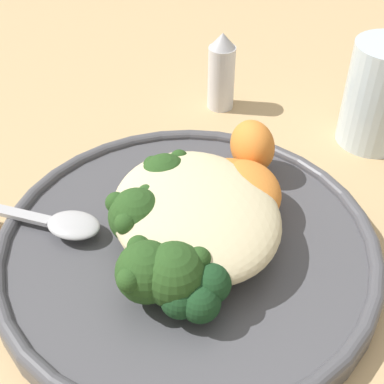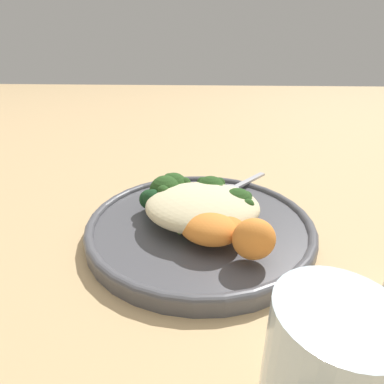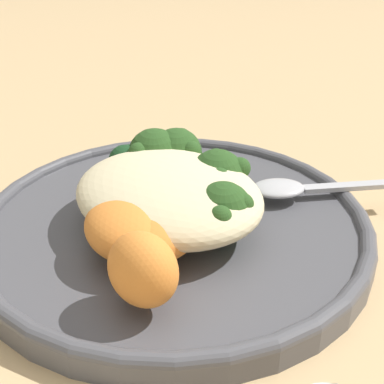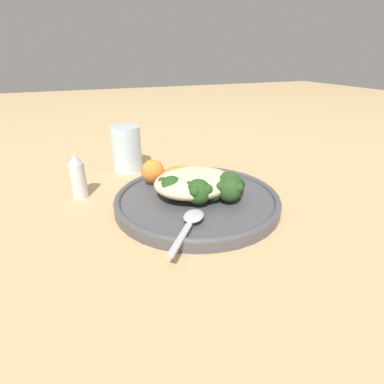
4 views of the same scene
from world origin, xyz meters
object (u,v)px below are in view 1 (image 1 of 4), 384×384
Objects in this scene: sweet_potato_chunk_0 at (252,146)px; water_glass at (380,95)px; sweet_potato_chunk_2 at (223,186)px; salt_shaker at (221,72)px; broccoli_stalk_2 at (149,218)px; broccoli_stalk_4 at (155,268)px; broccoli_stalk_3 at (172,245)px; broccoli_stalk_1 at (176,205)px; quinoa_mound at (196,212)px; plate at (184,247)px; kale_tuft at (194,287)px; broccoli_stalk_5 at (179,271)px; broccoli_stalk_0 at (179,184)px; sweet_potato_chunk_1 at (247,194)px; spoon at (59,222)px.

sweet_potato_chunk_0 is 0.15m from water_glass.
salt_shaker reaches higher than sweet_potato_chunk_2.
broccoli_stalk_2 and broccoli_stalk_4 have the same top height.
sweet_potato_chunk_2 is 0.19m from water_glass.
sweet_potato_chunk_0 is (-0.07, 0.10, 0.01)m from broccoli_stalk_3.
salt_shaker is (-0.18, 0.14, -0.00)m from broccoli_stalk_2.
broccoli_stalk_4 is 1.05× the size of water_glass.
sweet_potato_chunk_2 is 0.18m from salt_shaker.
broccoli_stalk_3 is at bearing 131.19° from broccoli_stalk_2.
quinoa_mound is at bearing 161.58° from broccoli_stalk_1.
kale_tuft is (0.06, -0.02, 0.03)m from plate.
sweet_potato_chunk_2 reaches higher than broccoli_stalk_1.
sweet_potato_chunk_0 is at bearing -168.12° from broccoli_stalk_5.
salt_shaker is at bearing -144.04° from broccoli_stalk_4.
broccoli_stalk_0 is at bearing -141.54° from broccoli_stalk_4.
kale_tuft is (0.12, -0.10, -0.01)m from sweet_potato_chunk_0.
broccoli_stalk_3 is (0.05, -0.03, -0.01)m from broccoli_stalk_0.
salt_shaker is at bearing -56.77° from broccoli_stalk_0.
broccoli_stalk_0 is at bearing -118.32° from broccoli_stalk_3.
broccoli_stalk_1 is at bearing -105.02° from sweet_potato_chunk_1.
kale_tuft is (0.01, 0.01, -0.00)m from broccoli_stalk_5.
broccoli_stalk_1 is 0.74× the size of broccoli_stalk_5.
quinoa_mound is 1.41× the size of water_glass.
salt_shaker is (-0.14, 0.20, 0.02)m from spoon.
plate is at bearing -55.57° from sweet_potato_chunk_0.
spoon is (-0.04, -0.09, -0.02)m from quinoa_mound.
water_glass is (-0.12, 0.26, 0.01)m from broccoli_stalk_4.
broccoli_stalk_4 is at bearing -62.62° from sweet_potato_chunk_1.
broccoli_stalk_0 is 0.96× the size of spoon.
broccoli_stalk_1 is 1.06× the size of sweet_potato_chunk_1.
broccoli_stalk_3 is 0.04m from kale_tuft.
broccoli_stalk_2 is 1.12× the size of broccoli_stalk_5.
broccoli_stalk_4 is 1.27× the size of salt_shaker.
spoon is (-0.02, -0.09, -0.01)m from broccoli_stalk_1.
kale_tuft reaches higher than broccoli_stalk_1.
water_glass is at bearing 119.26° from kale_tuft.
sweet_potato_chunk_1 is (0.01, 0.05, 0.01)m from broccoli_stalk_1.
broccoli_stalk_4 is at bearing -64.35° from broccoli_stalk_5.
broccoli_stalk_2 is 0.12m from sweet_potato_chunk_0.
quinoa_mound is at bearing 106.19° from plate.
broccoli_stalk_0 is at bearing -145.44° from spoon.
sweet_potato_chunk_0 reaches higher than kale_tuft.
broccoli_stalk_5 is (0.05, -0.03, 0.00)m from quinoa_mound.
broccoli_stalk_5 is 0.28m from water_glass.
broccoli_stalk_2 is at bearing 108.53° from broccoli_stalk_0.
broccoli_stalk_0 is 0.22m from water_glass.
quinoa_mound is 0.05m from sweet_potato_chunk_1.
quinoa_mound is 0.23m from water_glass.
broccoli_stalk_1 is at bearing -129.83° from broccoli_stalk_2.
broccoli_stalk_2 is (-0.01, -0.02, 0.03)m from plate.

